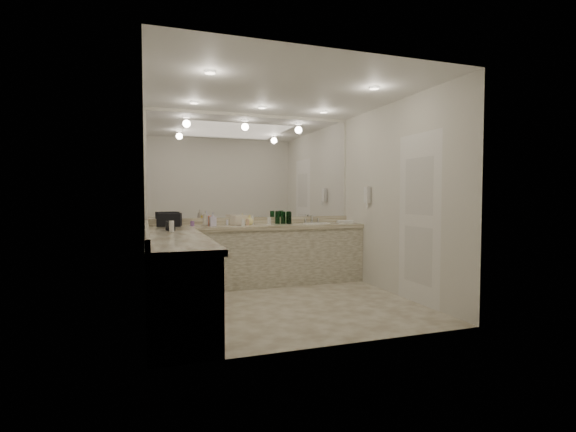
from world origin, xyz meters
name	(u,v)px	position (x,y,z in m)	size (l,w,h in m)	color
floor	(283,304)	(0.00, 0.00, 0.00)	(3.20, 3.20, 0.00)	beige
ceiling	(283,90)	(0.00, 0.00, 2.60)	(3.20, 3.20, 0.00)	white
wall_back	(253,198)	(0.00, 1.50, 1.30)	(3.20, 0.02, 2.60)	silver
wall_left	(144,199)	(-1.60, 0.00, 1.30)	(0.02, 3.00, 2.60)	silver
wall_right	(396,198)	(1.60, 0.00, 1.30)	(0.02, 3.00, 2.60)	silver
vanity_back_base	(258,257)	(0.00, 1.20, 0.42)	(3.20, 0.60, 0.84)	beige
vanity_back_top	(258,227)	(0.00, 1.19, 0.87)	(3.20, 0.64, 0.06)	beige
vanity_left_base	(176,282)	(-1.30, -0.30, 0.42)	(0.60, 2.40, 0.84)	beige
vanity_left_top	(176,240)	(-1.29, -0.30, 0.87)	(0.64, 2.42, 0.06)	beige
backsplash_back	(253,221)	(0.00, 1.48, 0.95)	(3.20, 0.04, 0.10)	beige
backsplash_left	(147,231)	(-1.58, 0.00, 0.95)	(0.04, 3.00, 0.10)	beige
mirror_back	(253,167)	(0.00, 1.49, 1.77)	(3.12, 0.01, 1.55)	white
mirror_left	(145,155)	(-1.59, 0.00, 1.77)	(0.01, 2.92, 1.55)	white
sink	(317,224)	(0.95, 1.20, 0.90)	(0.44, 0.44, 0.03)	white
faucet	(312,218)	(0.95, 1.41, 0.97)	(0.24, 0.16, 0.14)	silver
wall_phone	(367,195)	(1.56, 0.70, 1.35)	(0.06, 0.10, 0.24)	white
door	(419,219)	(1.59, -0.50, 1.05)	(0.02, 0.82, 2.10)	white
black_toiletry_bag	(169,220)	(-1.28, 1.21, 0.99)	(0.32, 0.20, 0.18)	black
black_bag_spill	(170,226)	(-1.30, 0.58, 0.96)	(0.09, 0.20, 0.11)	black
cream_cosmetic_case	(239,220)	(-0.27, 1.30, 0.97)	(0.24, 0.15, 0.14)	beige
hand_towel	(345,222)	(1.44, 1.19, 0.92)	(0.24, 0.16, 0.04)	white
lotion_left	(172,227)	(-1.30, 0.31, 0.97)	(0.06, 0.06, 0.13)	white
soap_bottle_a	(205,219)	(-0.78, 1.17, 1.01)	(0.08, 0.08, 0.22)	beige
soap_bottle_b	(213,219)	(-0.68, 1.15, 1.00)	(0.09, 0.09, 0.20)	silver
soap_bottle_c	(250,220)	(-0.12, 1.24, 0.98)	(0.12, 0.12, 0.15)	#F8E98C
green_bottle_0	(288,218)	(0.53, 1.35, 0.99)	(0.06, 0.06, 0.18)	#11451A
green_bottle_1	(277,218)	(0.35, 1.35, 1.00)	(0.07, 0.07, 0.19)	#11451A
green_bottle_2	(283,218)	(0.44, 1.35, 1.00)	(0.07, 0.07, 0.19)	#11451A
green_bottle_3	(289,218)	(0.51, 1.24, 0.99)	(0.07, 0.07, 0.18)	#11451A
green_bottle_4	(289,218)	(0.52, 1.30, 1.00)	(0.07, 0.07, 0.19)	#11451A
amenity_bottle_0	(206,221)	(-0.76, 1.29, 0.97)	(0.05, 0.05, 0.13)	#F2D84C
amenity_bottle_1	(269,221)	(0.18, 1.22, 0.96)	(0.06, 0.06, 0.11)	white
amenity_bottle_2	(192,224)	(-0.96, 1.27, 0.94)	(0.06, 0.06, 0.07)	#9966B2
amenity_bottle_3	(243,222)	(-0.24, 1.14, 0.95)	(0.05, 0.05, 0.10)	white
amenity_bottle_4	(227,222)	(-0.46, 1.25, 0.94)	(0.04, 0.04, 0.09)	silver
amenity_bottle_5	(252,220)	(-0.08, 1.24, 0.97)	(0.05, 0.05, 0.14)	white
amenity_bottle_6	(209,221)	(-0.71, 1.26, 0.97)	(0.05, 0.05, 0.15)	#E57F66
amenity_bottle_7	(248,222)	(-0.16, 1.20, 0.94)	(0.05, 0.05, 0.09)	#E0B28C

